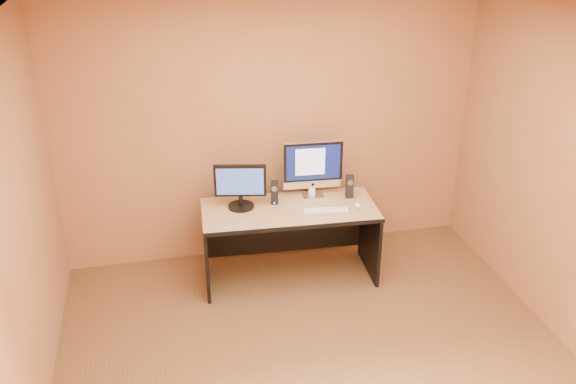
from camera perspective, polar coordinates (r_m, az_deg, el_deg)
name	(u,v)px	position (r m, az deg, el deg)	size (l,w,h in m)	color
floor	(325,379)	(4.78, 3.52, -17.11)	(4.00, 4.00, 0.00)	brown
walls	(331,228)	(4.02, 4.02, -3.37)	(4.00, 4.00, 2.60)	#A66B42
ceiling	(338,27)	(3.57, 4.67, 15.18)	(4.00, 4.00, 0.00)	white
desk	(289,243)	(5.68, 0.14, -4.83)	(1.58, 0.69, 0.73)	tan
imac	(313,169)	(5.63, 2.38, 2.15)	(0.56, 0.21, 0.54)	silver
second_monitor	(240,187)	(5.45, -4.48, 0.51)	(0.47, 0.24, 0.41)	black
speaker_left	(275,192)	(5.55, -1.27, -0.05)	(0.07, 0.07, 0.22)	black
speaker_right	(350,186)	(5.69, 5.78, 0.52)	(0.07, 0.07, 0.22)	black
keyboard	(326,210)	(5.46, 3.59, -1.74)	(0.42, 0.11, 0.02)	silver
mouse	(357,205)	(5.56, 6.51, -1.21)	(0.06, 0.10, 0.04)	white
cable_a	(309,192)	(5.80, 1.98, -0.03)	(0.01, 0.01, 0.22)	black
cable_b	(310,191)	(5.82, 2.04, 0.08)	(0.01, 0.01, 0.18)	black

